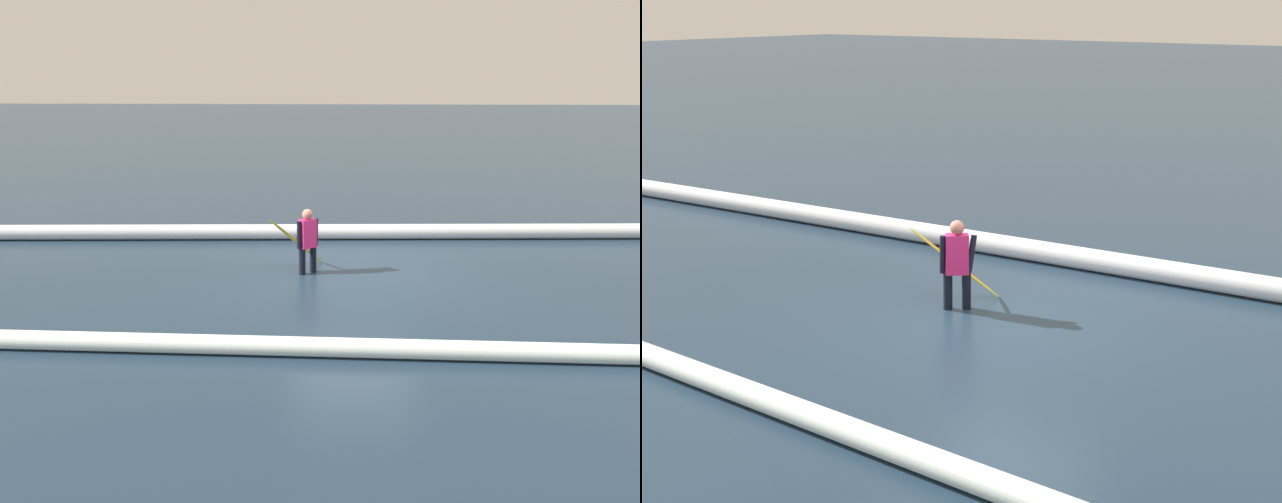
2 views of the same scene
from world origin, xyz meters
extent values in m
plane|color=#1D2F42|center=(0.00, 0.00, 0.00)|extent=(181.91, 181.91, 0.00)
cylinder|color=black|center=(1.09, -0.10, 0.28)|extent=(0.14, 0.14, 0.56)
cylinder|color=black|center=(0.87, -0.28, 0.28)|extent=(0.14, 0.14, 0.56)
cube|color=#D82672|center=(0.98, -0.19, 0.86)|extent=(0.39, 0.37, 0.61)
sphere|color=#BB6E61|center=(0.98, -0.19, 1.27)|extent=(0.22, 0.22, 0.22)
cylinder|color=black|center=(1.15, -0.05, 0.86)|extent=(0.09, 0.10, 0.57)
cylinder|color=black|center=(0.81, -0.33, 0.86)|extent=(0.09, 0.23, 0.57)
ellipsoid|color=yellow|center=(1.24, -0.51, 0.60)|extent=(1.22, 1.16, 1.23)
ellipsoid|color=red|center=(1.24, -0.51, 0.60)|extent=(0.91, 0.86, 0.99)
cylinder|color=silver|center=(2.96, -2.91, 0.19)|extent=(21.15, 1.81, 0.39)
cylinder|color=white|center=(-1.02, 3.81, 0.15)|extent=(25.69, 0.29, 0.29)
camera|label=1|loc=(0.01, 12.05, 3.95)|focal=34.17mm
camera|label=2|loc=(-6.03, 9.64, 4.43)|focal=47.51mm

